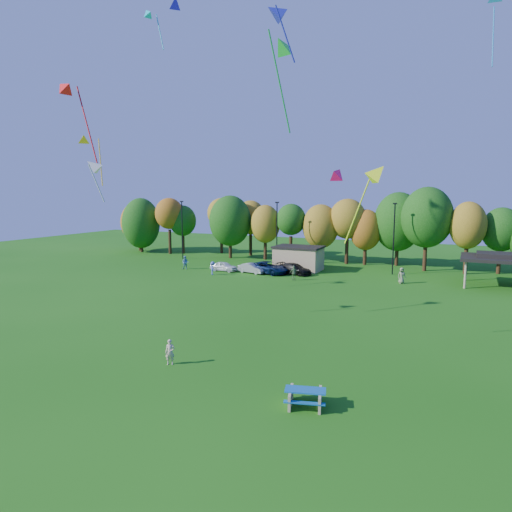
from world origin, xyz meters
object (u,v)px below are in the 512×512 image
at_px(car_c, 268,268).
at_px(picnic_table, 305,396).
at_px(kite_flyer, 170,352).
at_px(car_d, 294,269).
at_px(car_a, 224,266).
at_px(car_b, 252,268).

bearing_deg(car_c, picnic_table, -139.15).
bearing_deg(car_c, kite_flyer, -152.65).
relative_size(picnic_table, car_c, 0.43).
relative_size(kite_flyer, car_d, 0.33).
bearing_deg(car_a, kite_flyer, -153.51).
height_order(kite_flyer, car_b, kite_flyer).
bearing_deg(kite_flyer, car_c, 75.59).
bearing_deg(car_b, picnic_table, -137.30).
bearing_deg(car_d, picnic_table, -140.93).
xyz_separation_m(picnic_table, car_b, (-18.45, 32.42, 0.14)).
height_order(kite_flyer, car_a, kite_flyer).
distance_m(car_a, car_b, 4.07).
relative_size(car_c, car_d, 1.16).
bearing_deg(car_c, car_b, 122.14).
xyz_separation_m(picnic_table, car_c, (-16.46, 33.06, 0.27)).
relative_size(picnic_table, car_d, 0.49).
bearing_deg(car_b, car_a, 106.28).
height_order(kite_flyer, car_c, kite_flyer).
xyz_separation_m(car_a, car_d, (9.32, 1.81, 0.05)).
xyz_separation_m(car_a, car_c, (6.06, 0.87, 0.13)).
distance_m(car_b, car_c, 2.10).
height_order(car_c, car_d, car_c).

